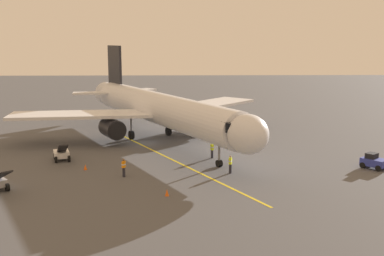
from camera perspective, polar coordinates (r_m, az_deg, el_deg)
ground_plane at (r=58.22m, az=-5.58°, el=-1.77°), size 220.00×220.00×0.00m
apron_lead_in_line at (r=52.92m, az=-4.07°, el=-2.99°), size 18.85×35.51×0.01m
airplane at (r=58.30m, az=-3.97°, el=2.27°), size 31.32×37.21×11.50m
ground_crew_marshaller at (r=44.88m, az=4.61°, el=-4.32°), size 0.36×0.46×1.71m
ground_crew_wing_walker at (r=43.99m, az=-8.17°, el=-4.70°), size 0.37×0.46×1.71m
ground_crew_loader at (r=50.41m, az=2.42°, el=-2.63°), size 0.38×0.46×1.71m
tug_near_nose at (r=49.64m, az=20.93°, el=-3.76°), size 2.64×2.72×1.50m
belt_loader_starboard_side at (r=51.30m, az=-15.33°, el=-2.97°), size 2.59×4.72×2.32m
safety_cone_nose_left at (r=47.16m, az=-12.65°, el=-4.58°), size 0.32×0.32×0.55m
safety_cone_nose_right at (r=38.62m, az=-3.01°, el=-7.73°), size 0.32×0.32×0.55m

